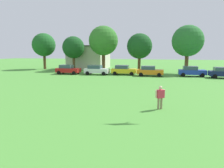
# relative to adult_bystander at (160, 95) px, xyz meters

# --- Properties ---
(ground_plane) EXTENTS (160.00, 160.00, 0.00)m
(ground_plane) POSITION_rel_adult_bystander_xyz_m (-6.70, 15.23, -0.99)
(ground_plane) COLOR #4C9338
(adult_bystander) EXTENTS (0.67, 0.56, 1.66)m
(adult_bystander) POSITION_rel_adult_bystander_xyz_m (0.00, 0.00, 0.00)
(adult_bystander) COLOR #8C7259
(adult_bystander) RESTS_ON ground
(parked_car_red_0) EXTENTS (4.30, 2.02, 1.68)m
(parked_car_red_0) POSITION_rel_adult_bystander_xyz_m (-16.49, 19.78, -0.13)
(parked_car_red_0) COLOR red
(parked_car_red_0) RESTS_ON ground
(parked_car_white_1) EXTENTS (4.30, 2.02, 1.68)m
(parked_car_white_1) POSITION_rel_adult_bystander_xyz_m (-11.13, 20.06, -0.13)
(parked_car_white_1) COLOR white
(parked_car_white_1) RESTS_ON ground
(parked_car_yellow_2) EXTENTS (4.30, 2.02, 1.68)m
(parked_car_yellow_2) POSITION_rel_adult_bystander_xyz_m (-6.43, 20.94, -0.13)
(parked_car_yellow_2) COLOR yellow
(parked_car_yellow_2) RESTS_ON ground
(parked_car_orange_3) EXTENTS (4.30, 2.02, 1.68)m
(parked_car_orange_3) POSITION_rel_adult_bystander_xyz_m (-1.84, 20.12, -0.13)
(parked_car_orange_3) COLOR orange
(parked_car_orange_3) RESTS_ON ground
(parked_car_blue_4) EXTENTS (4.30, 2.02, 1.68)m
(parked_car_blue_4) POSITION_rel_adult_bystander_xyz_m (4.88, 21.28, -0.13)
(parked_car_blue_4) COLOR #1E38AD
(parked_car_blue_4) RESTS_ON ground
(parked_car_navy_5) EXTENTS (4.30, 2.02, 1.68)m
(parked_car_navy_5) POSITION_rel_adult_bystander_xyz_m (9.35, 20.04, -0.13)
(parked_car_navy_5) COLOR #141E4C
(parked_car_navy_5) RESTS_ON ground
(tree_far_left) EXTENTS (5.28, 5.28, 8.23)m
(tree_far_left) POSITION_rel_adult_bystander_xyz_m (-26.56, 28.68, 4.57)
(tree_far_left) COLOR brown
(tree_far_left) RESTS_ON ground
(tree_left) EXTENTS (4.66, 4.66, 7.26)m
(tree_left) POSITION_rel_adult_bystander_xyz_m (-18.32, 26.63, 3.91)
(tree_left) COLOR brown
(tree_left) RESTS_ON ground
(tree_center) EXTENTS (5.87, 5.87, 9.14)m
(tree_center) POSITION_rel_adult_bystander_xyz_m (-11.48, 25.90, 5.18)
(tree_center) COLOR brown
(tree_center) RESTS_ON ground
(tree_right) EXTENTS (4.80, 4.80, 7.48)m
(tree_right) POSITION_rel_adult_bystander_xyz_m (-4.19, 25.42, 4.06)
(tree_right) COLOR brown
(tree_right) RESTS_ON ground
(tree_far_right) EXTENTS (5.64, 5.64, 8.79)m
(tree_far_right) POSITION_rel_adult_bystander_xyz_m (4.49, 25.61, 4.95)
(tree_far_right) COLOR brown
(tree_far_right) RESTS_ON ground
(house_left) EXTENTS (8.65, 9.11, 5.45)m
(house_left) POSITION_rel_adult_bystander_xyz_m (-17.15, 33.17, 1.75)
(house_left) COLOR beige
(house_left) RESTS_ON ground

